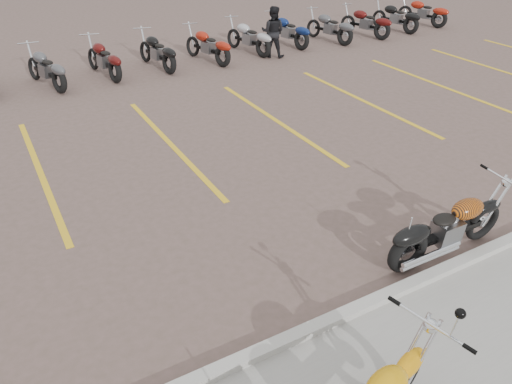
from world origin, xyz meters
The scene contains 6 objects.
ground centered at (0.00, 0.00, 0.00)m, with size 100.00×100.00×0.00m, color brown.
curb centered at (0.00, -2.00, 0.06)m, with size 60.00×0.18×0.12m, color #ADAAA3.
parking_stripes centered at (0.00, 4.00, 0.00)m, with size 38.00×5.50×0.01m, color gold, non-canonical shape.
flame_cruiser centered at (2.13, -1.66, 0.45)m, with size 2.21×0.32×0.91m.
person_b centered at (5.45, 8.74, 0.81)m, with size 0.79×0.62×1.63m, color black.
bg_bike_row centered at (2.46, 9.49, 0.55)m, with size 22.47×2.09×1.10m.
Camera 1 is at (-3.22, -5.52, 4.71)m, focal length 35.00 mm.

